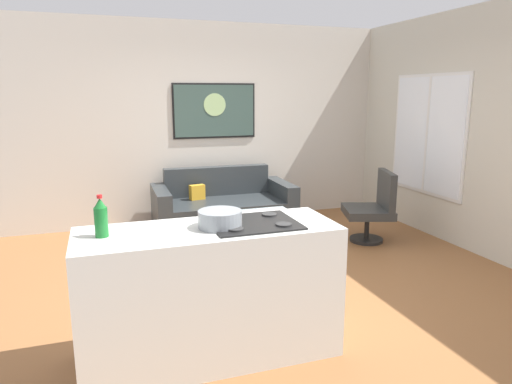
# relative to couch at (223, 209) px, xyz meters

# --- Properties ---
(ground) EXTENTS (6.40, 6.40, 0.04)m
(ground) POSITION_rel_couch_xyz_m (-0.07, -1.84, -0.30)
(ground) COLOR #915C34
(back_wall) EXTENTS (6.40, 0.05, 2.80)m
(back_wall) POSITION_rel_couch_xyz_m (-0.07, 0.59, 1.12)
(back_wall) COLOR beige
(back_wall) RESTS_ON ground
(right_wall) EXTENTS (0.05, 6.40, 2.80)m
(right_wall) POSITION_rel_couch_xyz_m (2.55, -1.54, 1.12)
(right_wall) COLOR beige
(right_wall) RESTS_ON ground
(couch) EXTENTS (1.86, 0.95, 0.82)m
(couch) POSITION_rel_couch_xyz_m (0.00, 0.00, 0.00)
(couch) COLOR #2C3134
(couch) RESTS_ON ground
(coffee_table) EXTENTS (1.05, 0.59, 0.46)m
(coffee_table) POSITION_rel_couch_xyz_m (0.04, -1.06, 0.15)
(coffee_table) COLOR silver
(coffee_table) RESTS_ON ground
(armchair) EXTENTS (0.73, 0.74, 0.89)m
(armchair) POSITION_rel_couch_xyz_m (1.65, -1.12, 0.16)
(armchair) COLOR black
(armchair) RESTS_ON ground
(kitchen_counter) EXTENTS (1.76, 0.64, 0.96)m
(kitchen_counter) POSITION_rel_couch_xyz_m (-0.87, -3.00, 0.19)
(kitchen_counter) COLOR silver
(kitchen_counter) RESTS_ON ground
(soda_bottle) EXTENTS (0.08, 0.08, 0.27)m
(soda_bottle) POSITION_rel_couch_xyz_m (-1.56, -2.97, 0.78)
(soda_bottle) COLOR #1B702A
(soda_bottle) RESTS_ON kitchen_counter
(mixing_bowl) EXTENTS (0.30, 0.30, 0.12)m
(mixing_bowl) POSITION_rel_couch_xyz_m (-0.80, -3.01, 0.72)
(mixing_bowl) COLOR #8D959B
(mixing_bowl) RESTS_ON kitchen_counter
(wall_painting) EXTENTS (1.19, 0.03, 0.77)m
(wall_painting) POSITION_rel_couch_xyz_m (0.04, 0.54, 1.31)
(wall_painting) COLOR black
(window) EXTENTS (0.03, 1.38, 1.55)m
(window) POSITION_rel_couch_xyz_m (2.51, -0.94, 1.02)
(window) COLOR silver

